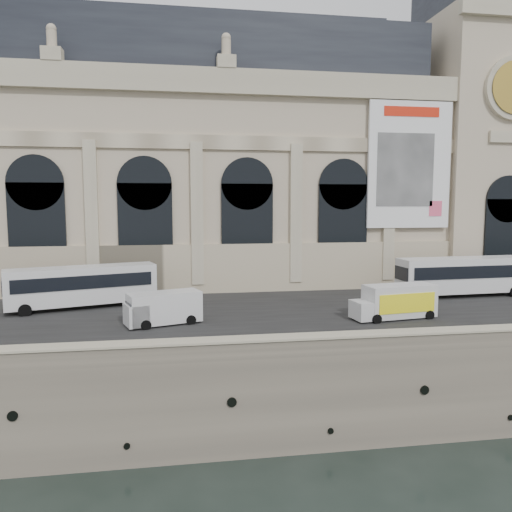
% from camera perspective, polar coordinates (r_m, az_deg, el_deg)
% --- Properties ---
extents(ground, '(260.00, 260.00, 0.00)m').
position_cam_1_polar(ground, '(31.69, -6.64, -22.48)').
color(ground, black).
rests_on(ground, ground).
extents(quay, '(160.00, 70.00, 6.00)m').
position_cam_1_polar(quay, '(63.98, -8.00, -4.85)').
color(quay, gray).
rests_on(quay, ground).
extents(street, '(160.00, 24.00, 0.06)m').
position_cam_1_polar(street, '(42.80, -7.54, -6.21)').
color(street, '#2D2D2D').
rests_on(street, quay).
extents(parapet, '(160.00, 1.40, 1.21)m').
position_cam_1_polar(parapet, '(29.68, -6.85, -10.63)').
color(parapet, gray).
rests_on(parapet, quay).
extents(museum, '(69.00, 18.70, 29.10)m').
position_cam_1_polar(museum, '(59.05, -14.08, 10.42)').
color(museum, '#B8A98E').
rests_on(museum, quay).
extents(clock_pavilion, '(13.00, 14.72, 36.70)m').
position_cam_1_polar(clock_pavilion, '(66.31, 23.53, 12.82)').
color(clock_pavilion, '#B8A98E').
rests_on(clock_pavilion, quay).
extents(bus_left, '(12.59, 6.15, 3.66)m').
position_cam_1_polar(bus_left, '(45.62, -19.23, -3.16)').
color(bus_left, silver).
rests_on(bus_left, quay).
extents(bus_right, '(13.08, 3.59, 3.82)m').
position_cam_1_polar(bus_right, '(52.40, 22.50, -2.01)').
color(bus_right, silver).
rests_on(bus_right, quay).
extents(van_c, '(5.92, 3.73, 2.47)m').
position_cam_1_polar(van_c, '(38.09, -10.92, -5.92)').
color(van_c, silver).
rests_on(van_c, quay).
extents(box_truck, '(6.96, 3.16, 2.71)m').
position_cam_1_polar(box_truck, '(40.84, 15.61, -5.08)').
color(box_truck, silver).
rests_on(box_truck, quay).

